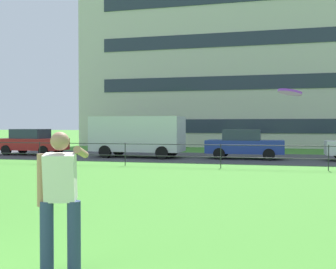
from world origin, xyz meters
TOP-DOWN VIEW (x-y plane):
  - street_strip at (0.00, 20.23)m, footprint 80.00×7.53m
  - park_fence at (0.00, 14.70)m, footprint 37.51×0.04m
  - person_thrower at (1.70, 2.08)m, footprint 0.50×0.85m
  - frisbee at (4.33, 2.50)m, footprint 0.37×0.37m
  - car_red_far_right at (-9.79, 19.69)m, footprint 4.03×1.86m
  - panel_van_far_left at (-3.05, 19.36)m, footprint 5.06×2.23m
  - car_blue_right at (2.70, 19.73)m, footprint 4.02×1.85m
  - apartment_building_background at (2.84, 35.73)m, footprint 30.22×10.40m

SIDE VIEW (x-z plane):
  - street_strip at x=0.00m, z-range 0.00..0.01m
  - park_fence at x=0.00m, z-range 0.17..1.17m
  - car_red_far_right at x=-9.79m, z-range 0.01..1.55m
  - car_blue_right at x=2.70m, z-range 0.01..1.55m
  - person_thrower at x=1.70m, z-range 0.07..1.74m
  - panel_van_far_left at x=-3.05m, z-range 0.15..2.39m
  - frisbee at x=4.33m, z-range 2.08..2.16m
  - apartment_building_background at x=2.84m, z-range 0.01..17.46m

